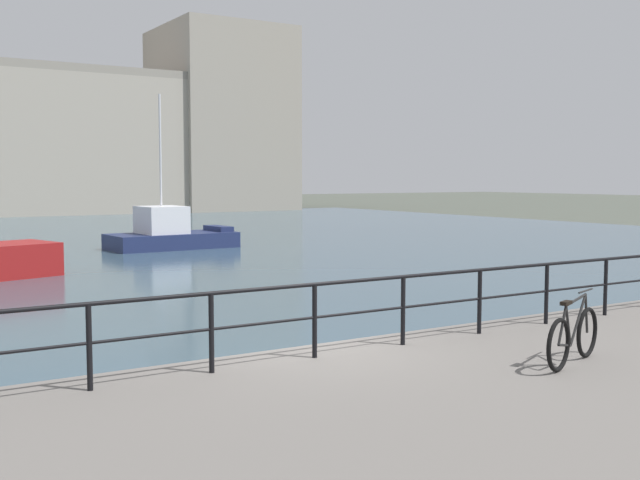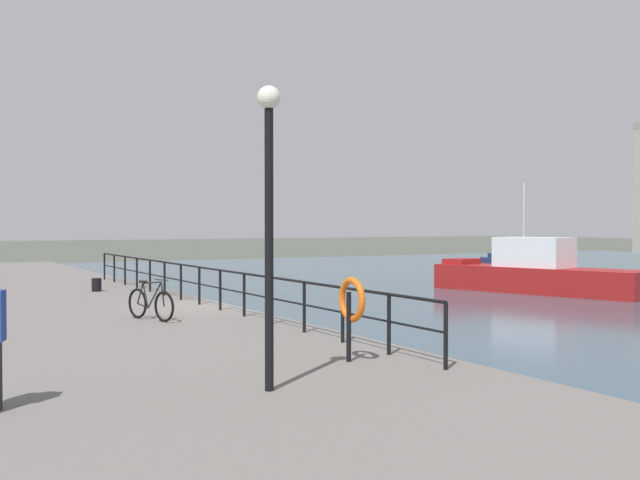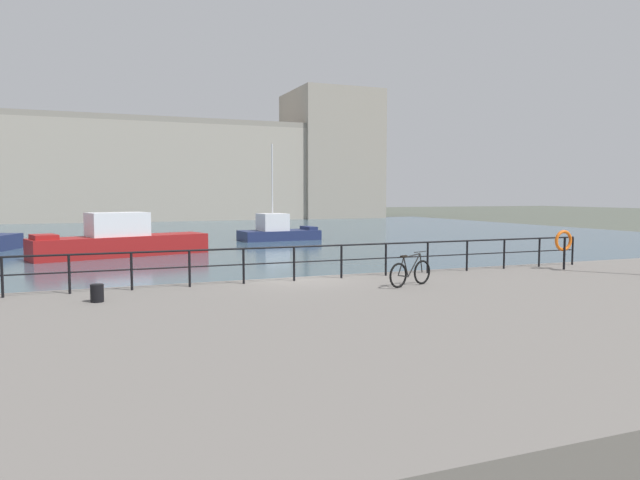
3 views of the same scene
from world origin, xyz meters
TOP-DOWN VIEW (x-y plane):
  - ground_plane at (0.00, 0.00)m, footprint 240.00×240.00m
  - moored_harbor_tender at (6.86, 23.68)m, footprint 5.88×2.98m
  - quay_railing at (-0.35, -0.75)m, footprint 22.30×0.07m
  - parked_bicycle at (2.44, -2.97)m, footprint 1.69×0.63m

SIDE VIEW (x-z plane):
  - ground_plane at x=0.00m, z-range 0.00..0.00m
  - moored_harbor_tender at x=6.86m, z-range -2.83..4.21m
  - parked_bicycle at x=2.44m, z-range 0.62..1.60m
  - quay_railing at x=-0.35m, z-range 0.92..2.00m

